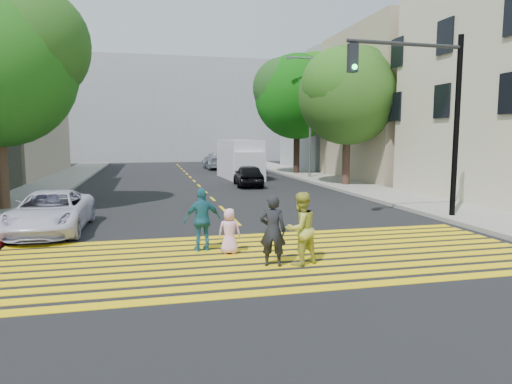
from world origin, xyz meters
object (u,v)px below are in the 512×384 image
object	(u,v)px
tree_right_near	(348,90)
pedestrian_child	(229,231)
dark_car_near	(248,175)
white_van	(241,160)
traffic_signal	(428,101)
dark_car_parked	(254,165)
pedestrian_woman	(301,229)
white_sedan	(50,212)
tree_right_far	(298,92)
pedestrian_man	(273,231)
silver_car	(216,161)
pedestrian_extra	(203,220)

from	to	relation	value
tree_right_near	pedestrian_child	bearing A→B (deg)	-124.28
dark_car_near	white_van	distance (m)	5.07
tree_right_near	traffic_signal	world-z (taller)	tree_right_near
pedestrian_child	dark_car_parked	distance (m)	25.96
pedestrian_woman	white_sedan	size ratio (longest dim) A/B	0.37
tree_right_far	pedestrian_woman	xyz separation A→B (m)	(-7.82, -23.79, -5.43)
pedestrian_man	silver_car	size ratio (longest dim) A/B	0.32
pedestrian_extra	silver_car	bearing A→B (deg)	-105.97
white_van	silver_car	bearing A→B (deg)	88.73
pedestrian_woman	pedestrian_child	size ratio (longest dim) A/B	1.45
tree_right_near	dark_car_parked	size ratio (longest dim) A/B	2.24
tree_right_far	dark_car_parked	distance (m)	6.90
dark_car_near	traffic_signal	distance (m)	13.27
dark_car_near	traffic_signal	xyz separation A→B (m)	(3.60, -12.29, 3.48)
pedestrian_woman	pedestrian_extra	distance (m)	2.70
pedestrian_woman	dark_car_parked	size ratio (longest dim) A/B	0.46
pedestrian_man	tree_right_near	bearing A→B (deg)	-98.16
tree_right_far	pedestrian_man	distance (m)	25.81
tree_right_far	pedestrian_extra	distance (m)	24.72
dark_car_parked	pedestrian_man	bearing A→B (deg)	-101.89
pedestrian_extra	dark_car_near	distance (m)	15.41
tree_right_near	dark_car_parked	distance (m)	12.79
pedestrian_extra	traffic_signal	world-z (taller)	traffic_signal
tree_right_far	pedestrian_woman	world-z (taller)	tree_right_far
pedestrian_child	silver_car	distance (m)	30.16
pedestrian_extra	dark_car_near	size ratio (longest dim) A/B	0.43
dark_car_parked	pedestrian_extra	bearing A→B (deg)	-105.72
pedestrian_child	dark_car_near	distance (m)	15.66
pedestrian_extra	traffic_signal	bearing A→B (deg)	-169.88
pedestrian_woman	silver_car	world-z (taller)	pedestrian_woman
tree_right_far	dark_car_near	size ratio (longest dim) A/B	2.43
pedestrian_man	silver_car	xyz separation A→B (m)	(3.24, 31.22, -0.08)
tree_right_near	traffic_signal	size ratio (longest dim) A/B	1.29
white_sedan	traffic_signal	xyz separation A→B (m)	(12.29, -0.92, 3.50)
dark_car_parked	traffic_signal	world-z (taller)	traffic_signal
dark_car_near	dark_car_parked	distance (m)	10.30
pedestrian_man	white_van	xyz separation A→B (m)	(3.56, 21.52, 0.46)
dark_car_near	pedestrian_extra	bearing A→B (deg)	78.53
silver_car	pedestrian_woman	bearing A→B (deg)	83.96
tree_right_near	traffic_signal	bearing A→B (deg)	-100.44
pedestrian_child	pedestrian_extra	world-z (taller)	pedestrian_extra
dark_car_near	dark_car_parked	xyz separation A→B (m)	(2.61, 9.96, -0.05)
white_van	traffic_signal	bearing A→B (deg)	-83.09
pedestrian_woman	silver_car	xyz separation A→B (m)	(2.59, 31.24, -0.10)
white_sedan	tree_right_near	bearing A→B (deg)	36.38
pedestrian_man	traffic_signal	bearing A→B (deg)	-125.85
dark_car_parked	traffic_signal	distance (m)	22.55
white_van	tree_right_near	bearing A→B (deg)	-54.93
pedestrian_child	dark_car_parked	xyz separation A→B (m)	(6.39, 25.16, 0.03)
dark_car_near	silver_car	world-z (taller)	silver_car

